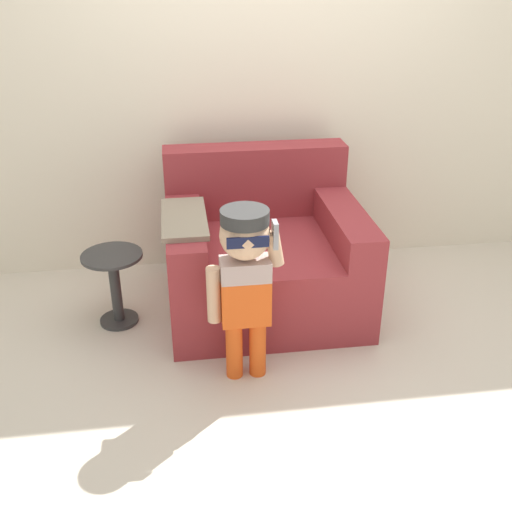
# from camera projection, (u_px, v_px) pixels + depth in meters

# --- Properties ---
(ground_plane) EXTENTS (10.00, 10.00, 0.00)m
(ground_plane) POSITION_uv_depth(u_px,v_px,m) (282.00, 317.00, 3.64)
(ground_plane) COLOR beige
(wall_back) EXTENTS (10.00, 0.05, 2.60)m
(wall_back) POSITION_uv_depth(u_px,v_px,m) (263.00, 73.00, 3.80)
(wall_back) COLOR beige
(wall_back) RESTS_ON ground_plane
(armchair) EXTENTS (1.17, 1.04, 0.91)m
(armchair) POSITION_uv_depth(u_px,v_px,m) (263.00, 255.00, 3.66)
(armchair) COLOR maroon
(armchair) RESTS_ON ground_plane
(person_child) EXTENTS (0.38, 0.28, 0.93)m
(person_child) POSITION_uv_depth(u_px,v_px,m) (245.00, 270.00, 2.87)
(person_child) COLOR #E05119
(person_child) RESTS_ON ground_plane
(side_table) EXTENTS (0.35, 0.35, 0.45)m
(side_table) POSITION_uv_depth(u_px,v_px,m) (115.00, 282.00, 3.48)
(side_table) COLOR #333333
(side_table) RESTS_ON ground_plane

